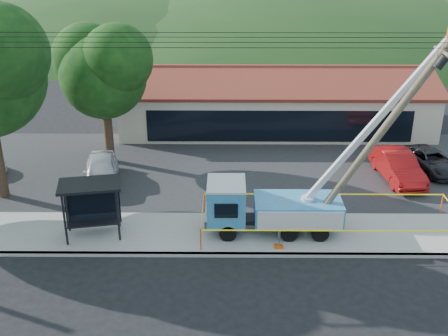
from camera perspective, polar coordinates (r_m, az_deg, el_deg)
ground at (r=24.55m, az=-0.85°, el=-11.59°), size 120.00×120.00×0.00m
curb at (r=26.25m, az=-0.75°, el=-8.79°), size 60.00×0.25×0.15m
sidewalk at (r=27.87m, az=-0.67°, el=-6.68°), size 60.00×4.00×0.15m
parking_lot at (r=35.00m, az=-0.43°, el=-0.04°), size 60.00×12.00×0.10m
strip_mall at (r=41.98m, az=5.23°, el=6.67°), size 22.50×8.53×4.67m
tree_lot at (r=34.77m, az=-12.23°, el=10.00°), size 6.30×5.60×8.94m
hill_west at (r=77.88m, az=-11.34°, el=12.92°), size 78.40×56.00×28.00m
hill_center at (r=76.91m, az=7.73°, el=13.02°), size 89.60×64.00×32.00m
utility_truck at (r=27.38m, az=4.85°, el=-3.64°), size 10.98×3.53×9.93m
leaning_pole at (r=26.37m, az=15.72°, el=3.55°), size 6.18×1.96×9.87m
bus_shelter at (r=27.50m, az=-13.39°, el=-2.77°), size 3.16×2.27×2.79m
caution_tape at (r=28.08m, az=10.61°, el=-4.77°), size 12.49×3.81×1.10m
car_silver at (r=33.76m, az=-12.21°, el=-1.64°), size 2.69×4.98×1.61m
car_red at (r=35.04m, az=17.04°, el=-1.22°), size 2.36×5.22×1.66m
car_dark at (r=36.92m, az=20.15°, el=-0.35°), size 3.24×4.95×1.27m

